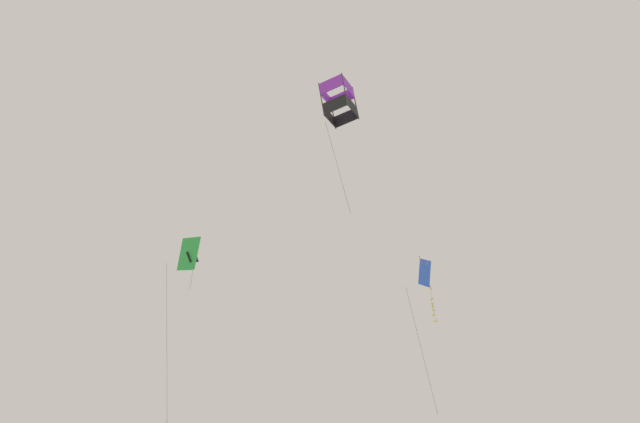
# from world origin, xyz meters

# --- Properties ---
(kite_delta_highest) EXTENTS (2.41, 1.84, 9.36)m
(kite_delta_highest) POSITION_xyz_m (3.63, 3.98, 32.24)
(kite_delta_highest) COLOR green
(kite_diamond_low_drifter) EXTENTS (2.29, 1.39, 8.48)m
(kite_diamond_low_drifter) POSITION_xyz_m (7.01, -7.58, 33.33)
(kite_diamond_low_drifter) COLOR blue
(kite_box_far_centre) EXTENTS (2.14, 1.90, 7.63)m
(kite_box_far_centre) POSITION_xyz_m (-1.49, -3.53, 37.06)
(kite_box_far_centre) COLOR purple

